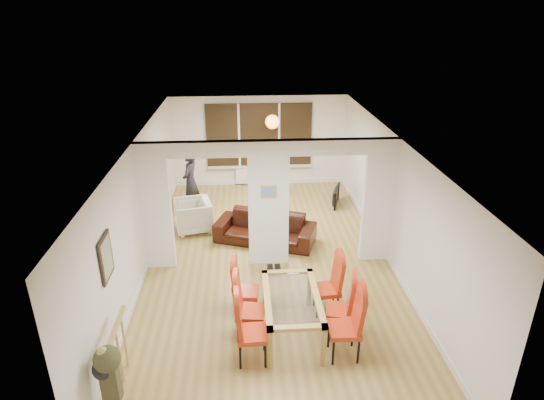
{
  "coord_description": "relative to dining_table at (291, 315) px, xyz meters",
  "views": [
    {
      "loc": [
        -0.48,
        -8.17,
        4.92
      ],
      "look_at": [
        0.11,
        0.6,
        1.13
      ],
      "focal_mm": 30.0,
      "sensor_mm": 36.0,
      "label": 1
    }
  ],
  "objects": [
    {
      "name": "television",
      "position": [
        1.67,
        5.1,
        -0.12
      ],
      "size": [
        0.85,
        0.37,
        0.49
      ],
      "primitive_type": "imported",
      "rotation": [
        0.0,
        0.0,
        1.26
      ],
      "color": "black",
      "rests_on": "floor"
    },
    {
      "name": "dining_chair_rc",
      "position": [
        0.65,
        0.53,
        0.17
      ],
      "size": [
        0.48,
        0.48,
        1.07
      ],
      "primitive_type": null,
      "rotation": [
        0.0,
        0.0,
        0.12
      ],
      "color": "#A32910",
      "rests_on": "floor"
    },
    {
      "name": "pendant_light",
      "position": [
        0.07,
        5.59,
        1.78
      ],
      "size": [
        0.36,
        0.36,
        0.36
      ],
      "primitive_type": "sphere",
      "color": "orange",
      "rests_on": "room_walls"
    },
    {
      "name": "room_walls",
      "position": [
        -0.23,
        2.29,
        0.93
      ],
      "size": [
        5.0,
        9.0,
        2.6
      ],
      "primitive_type": null,
      "color": "silver",
      "rests_on": "floor"
    },
    {
      "name": "dining_table",
      "position": [
        0.0,
        0.0,
        0.0
      ],
      "size": [
        0.88,
        1.56,
        0.73
      ],
      "primitive_type": null,
      "color": "olive",
      "rests_on": "floor"
    },
    {
      "name": "dining_chair_la",
      "position": [
        -0.64,
        -0.53,
        0.19
      ],
      "size": [
        0.46,
        0.46,
        1.12
      ],
      "primitive_type": null,
      "rotation": [
        0.0,
        0.0,
        0.04
      ],
      "color": "#A32910",
      "rests_on": "floor"
    },
    {
      "name": "pillar_photo",
      "position": [
        -0.23,
        2.19,
        1.23
      ],
      "size": [
        0.3,
        0.03,
        0.25
      ],
      "primitive_type": "cube",
      "color": "#4C8CD8",
      "rests_on": "divider_wall"
    },
    {
      "name": "dining_chair_ra",
      "position": [
        0.73,
        -0.54,
        0.2
      ],
      "size": [
        0.47,
        0.47,
        1.14
      ],
      "primitive_type": null,
      "rotation": [
        0.0,
        0.0,
        -0.03
      ],
      "color": "#A32910",
      "rests_on": "floor"
    },
    {
      "name": "dining_chair_lb",
      "position": [
        -0.65,
        -0.01,
        0.18
      ],
      "size": [
        0.49,
        0.49,
        1.1
      ],
      "primitive_type": null,
      "rotation": [
        0.0,
        0.0,
        -0.11
      ],
      "color": "#A32910",
      "rests_on": "floor"
    },
    {
      "name": "shoes",
      "position": [
        -0.14,
        1.86,
        -0.31
      ],
      "size": [
        0.26,
        0.28,
        0.11
      ],
      "primitive_type": null,
      "color": "black",
      "rests_on": "floor"
    },
    {
      "name": "bay_window_blinds",
      "position": [
        -0.23,
        6.73,
        1.13
      ],
      "size": [
        3.0,
        0.08,
        1.8
      ],
      "primitive_type": "cube",
      "color": "black",
      "rests_on": "room_walls"
    },
    {
      "name": "divider_wall",
      "position": [
        -0.23,
        2.29,
        0.93
      ],
      "size": [
        5.0,
        0.18,
        2.6
      ],
      "primitive_type": "cube",
      "color": "white",
      "rests_on": "floor"
    },
    {
      "name": "stair_newel",
      "position": [
        -2.48,
        -0.91,
        0.18
      ],
      "size": [
        0.4,
        1.2,
        1.1
      ],
      "primitive_type": null,
      "color": "tan",
      "rests_on": "floor"
    },
    {
      "name": "armchair",
      "position": [
        -1.91,
        3.83,
        0.01
      ],
      "size": [
        0.97,
        0.98,
        0.76
      ],
      "primitive_type": "imported",
      "rotation": [
        0.0,
        0.0,
        -1.36
      ],
      "color": "beige",
      "rests_on": "floor"
    },
    {
      "name": "radiator",
      "position": [
        -0.23,
        6.69,
        -0.07
      ],
      "size": [
        1.4,
        0.08,
        0.5
      ],
      "primitive_type": "cube",
      "color": "white",
      "rests_on": "floor"
    },
    {
      "name": "sofa",
      "position": [
        -0.25,
        3.16,
        -0.04
      ],
      "size": [
        2.36,
        1.55,
        0.64
      ],
      "primitive_type": "imported",
      "rotation": [
        0.0,
        0.0,
        -0.34
      ],
      "color": "black",
      "rests_on": "floor"
    },
    {
      "name": "dining_chair_rb",
      "position": [
        0.76,
        -0.05,
        0.16
      ],
      "size": [
        0.51,
        0.51,
        1.05
      ],
      "primitive_type": null,
      "rotation": [
        0.0,
        0.0,
        -0.25
      ],
      "color": "#A32910",
      "rests_on": "floor"
    },
    {
      "name": "dining_chair_lc",
      "position": [
        -0.71,
        0.58,
        0.14
      ],
      "size": [
        0.46,
        0.46,
        1.02
      ],
      "primitive_type": null,
      "rotation": [
        0.0,
        0.0,
        -0.12
      ],
      "color": "#A32910",
      "rests_on": "floor"
    },
    {
      "name": "bowl",
      "position": [
        0.05,
        5.01,
        -0.13
      ],
      "size": [
        0.21,
        0.21,
        0.05
      ],
      "primitive_type": "imported",
      "color": "black",
      "rests_on": "coffee_table"
    },
    {
      "name": "floor",
      "position": [
        -0.23,
        2.29,
        -0.37
      ],
      "size": [
        5.0,
        9.0,
        0.01
      ],
      "primitive_type": "cube",
      "color": "#A08240",
      "rests_on": "ground"
    },
    {
      "name": "wall_poster",
      "position": [
        -2.7,
        -0.11,
        1.23
      ],
      "size": [
        0.04,
        0.52,
        0.67
      ],
      "primitive_type": "cube",
      "color": "gray",
      "rests_on": "room_walls"
    },
    {
      "name": "person",
      "position": [
        -2.05,
        5.01,
        0.43
      ],
      "size": [
        0.66,
        0.52,
        1.59
      ],
      "primitive_type": "imported",
      "rotation": [
        0.0,
        0.0,
        -1.85
      ],
      "color": "black",
      "rests_on": "floor"
    },
    {
      "name": "bottle",
      "position": [
        0.1,
        5.06,
        -0.02
      ],
      "size": [
        0.07,
        0.07,
        0.27
      ],
      "primitive_type": "cylinder",
      "color": "#143F19",
      "rests_on": "coffee_table"
    },
    {
      "name": "coffee_table",
      "position": [
        -0.06,
        5.06,
        -0.26
      ],
      "size": [
        0.96,
        0.55,
        0.21
      ],
      "primitive_type": null,
      "rotation": [
        0.0,
        0.0,
        -0.09
      ],
      "color": "black",
      "rests_on": "floor"
    }
  ]
}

